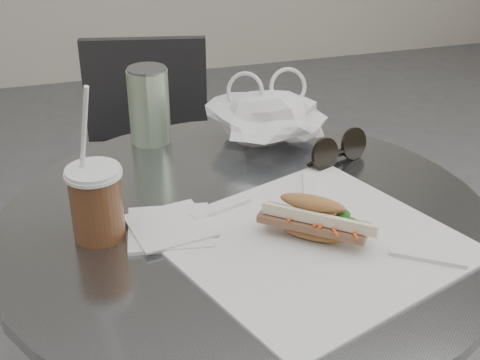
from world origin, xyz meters
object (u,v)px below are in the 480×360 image
object	(u,v)px
banh_mi	(313,219)
sunglasses	(338,151)
chair_far	(150,212)
drink_can	(149,105)
cafe_table	(246,354)
iced_coffee	(96,202)

from	to	relation	value
banh_mi	sunglasses	world-z (taller)	banh_mi
banh_mi	sunglasses	size ratio (longest dim) A/B	1.53
chair_far	drink_can	world-z (taller)	drink_can
chair_far	banh_mi	world-z (taller)	banh_mi
drink_can	chair_far	bearing A→B (deg)	84.43
sunglasses	drink_can	bearing A→B (deg)	126.96
banh_mi	cafe_table	bearing A→B (deg)	170.32
banh_mi	drink_can	world-z (taller)	drink_can
cafe_table	sunglasses	bearing A→B (deg)	32.41
banh_mi	drink_can	xyz separation A→B (m)	(-0.16, 0.40, 0.04)
cafe_table	iced_coffee	bearing A→B (deg)	176.83
drink_can	iced_coffee	bearing A→B (deg)	-112.70
iced_coffee	drink_can	distance (m)	0.33
chair_far	sunglasses	xyz separation A→B (m)	(0.26, -0.57, 0.41)
sunglasses	drink_can	xyz separation A→B (m)	(-0.30, 0.18, 0.05)
chair_far	iced_coffee	bearing A→B (deg)	88.95
cafe_table	chair_far	size ratio (longest dim) A/B	0.98
chair_far	drink_can	size ratio (longest dim) A/B	5.47
banh_mi	iced_coffee	distance (m)	0.31
iced_coffee	banh_mi	bearing A→B (deg)	-18.32
drink_can	cafe_table	bearing A→B (deg)	-73.76
cafe_table	banh_mi	xyz separation A→B (m)	(0.07, -0.08, 0.31)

